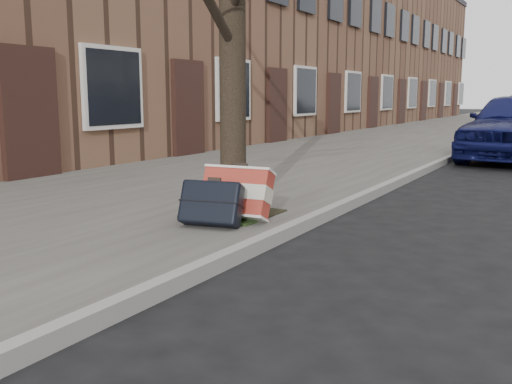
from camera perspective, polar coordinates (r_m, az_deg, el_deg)
The scene contains 6 objects.
ground at distance 4.22m, azimuth 12.37°, elevation -9.43°, with size 120.00×120.00×0.00m, color black.
near_sidewalk at distance 19.48m, azimuth 15.52°, elevation 5.42°, with size 5.00×70.00×0.12m, color #67645E.
house_near at distance 22.66m, azimuth 1.52°, elevation 15.01°, with size 6.80×40.00×7.00m, color brown.
dirt_patch at distance 6.06m, azimuth -2.27°, elevation -2.13°, with size 0.85×0.85×0.01m, color black.
suitcase_red at distance 5.74m, azimuth -1.99°, elevation -0.12°, with size 0.70×0.19×0.51m, color maroon.
suitcase_navy at distance 5.45m, azimuth -4.49°, elevation -1.09°, with size 0.59×0.19×0.42m, color black.
Camera 1 is at (1.17, -3.82, 1.36)m, focal length 40.00 mm.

